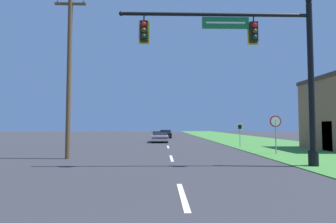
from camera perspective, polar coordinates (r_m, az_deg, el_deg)
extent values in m
cube|color=#428438|center=(33.05, 18.28, -6.15)|extent=(10.00, 110.00, 0.04)
cube|color=silver|center=(7.35, 3.21, -17.85)|extent=(0.16, 2.80, 0.01)
cube|color=silver|center=(15.22, 0.76, -10.16)|extent=(0.16, 2.80, 0.01)
cube|color=silver|center=(23.17, 0.01, -7.72)|extent=(0.16, 2.80, 0.01)
cube|color=silver|center=(31.15, -0.35, -6.53)|extent=(0.16, 2.80, 0.01)
cube|color=silver|center=(39.14, -0.56, -5.83)|extent=(0.16, 2.80, 0.01)
cube|color=black|center=(22.43, 31.42, -4.63)|extent=(0.10, 1.20, 2.20)
cylinder|color=black|center=(13.89, 29.08, -8.86)|extent=(0.44, 0.44, 0.70)
cylinder|color=black|center=(13.95, 28.71, 5.44)|extent=(0.26, 0.26, 7.64)
sphere|color=black|center=(15.03, 28.30, 20.54)|extent=(0.28, 0.28, 0.28)
cylinder|color=black|center=(13.26, 10.39, 20.04)|extent=(8.85, 0.16, 0.16)
sphere|color=black|center=(13.15, -10.18, 20.24)|extent=(0.21, 0.21, 0.21)
cube|color=#196B33|center=(13.20, 12.39, 18.31)|extent=(2.19, 0.06, 0.55)
cube|color=white|center=(13.17, 12.43, 18.37)|extent=(1.84, 0.01, 0.08)
cylinder|color=black|center=(12.97, -5.25, 19.70)|extent=(0.06, 0.06, 0.35)
cube|color=yellow|center=(12.86, -5.22, 16.80)|extent=(0.50, 0.03, 1.11)
cube|color=black|center=(12.73, -5.27, 17.00)|extent=(0.34, 0.24, 0.95)
sphere|color=red|center=(12.70, -5.30, 18.43)|extent=(0.22, 0.22, 0.22)
sphere|color=#51380F|center=(12.60, -5.31, 17.22)|extent=(0.22, 0.22, 0.22)
sphere|color=#0F3D19|center=(12.50, -5.32, 15.99)|extent=(0.22, 0.22, 0.22)
cylinder|color=black|center=(13.64, 18.11, 18.66)|extent=(0.06, 0.06, 0.35)
cube|color=yellow|center=(13.53, 17.96, 15.90)|extent=(0.50, 0.03, 1.11)
cube|color=black|center=(13.41, 18.16, 16.08)|extent=(0.34, 0.24, 0.95)
sphere|color=red|center=(13.39, 18.35, 17.42)|extent=(0.22, 0.22, 0.22)
sphere|color=#51380F|center=(13.29, 18.37, 16.27)|extent=(0.22, 0.22, 0.22)
sphere|color=#0F3D19|center=(13.20, 18.39, 15.10)|extent=(0.22, 0.22, 0.22)
cylinder|color=black|center=(31.46, -0.34, -5.92)|extent=(0.22, 0.64, 0.64)
cylinder|color=black|center=(31.45, -3.27, -5.92)|extent=(0.22, 0.64, 0.64)
cylinder|color=black|center=(28.53, -0.18, -6.22)|extent=(0.22, 0.64, 0.64)
cylinder|color=black|center=(28.52, -3.41, -6.21)|extent=(0.22, 0.64, 0.64)
cube|color=#B7B7BC|center=(29.97, -1.80, -5.72)|extent=(1.86, 4.35, 0.55)
cube|color=#283342|center=(30.06, -1.80, -4.79)|extent=(1.62, 1.84, 0.42)
cube|color=#B7B7BC|center=(30.06, -1.80, -4.45)|extent=(1.58, 1.80, 0.06)
cube|color=#B71414|center=(27.83, -1.79, -5.80)|extent=(1.67, 0.08, 0.14)
cylinder|color=black|center=(41.93, 0.50, -5.21)|extent=(0.22, 0.64, 0.64)
cylinder|color=black|center=(41.91, -1.70, -5.21)|extent=(0.22, 0.64, 0.64)
cylinder|color=black|center=(39.02, 0.64, -5.37)|extent=(0.22, 0.64, 0.64)
cylinder|color=black|center=(39.00, -1.72, -5.37)|extent=(0.22, 0.64, 0.64)
cube|color=black|center=(40.45, -0.57, -5.04)|extent=(1.82, 4.31, 0.55)
cube|color=#283342|center=(40.54, -0.57, -4.35)|extent=(1.60, 1.81, 0.42)
cube|color=black|center=(40.54, -0.57, -4.09)|extent=(1.57, 1.77, 0.06)
cube|color=#B71414|center=(38.32, -0.52, -5.06)|extent=(1.67, 0.06, 0.14)
cylinder|color=gray|center=(18.66, 22.41, -5.13)|extent=(0.07, 0.07, 2.20)
cylinder|color=red|center=(18.65, 22.35, -1.98)|extent=(0.76, 0.04, 0.76)
cylinder|color=white|center=(18.63, 22.38, -1.98)|extent=(0.61, 0.01, 0.61)
cylinder|color=gray|center=(23.43, 15.39, -5.03)|extent=(0.06, 0.06, 2.00)
cube|color=white|center=(23.42, 15.36, -3.24)|extent=(0.55, 0.04, 0.60)
cube|color=black|center=(23.39, 15.38, -3.24)|extent=(0.31, 0.01, 0.34)
cylinder|color=brown|center=(16.29, -20.73, 7.98)|extent=(0.26, 0.26, 9.90)
cube|color=brown|center=(17.51, -20.46, 21.10)|extent=(1.80, 0.12, 0.12)
cylinder|color=#333338|center=(17.80, -22.90, 21.15)|extent=(0.08, 0.08, 0.12)
cylinder|color=#333338|center=(17.34, -17.93, 21.73)|extent=(0.08, 0.08, 0.12)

